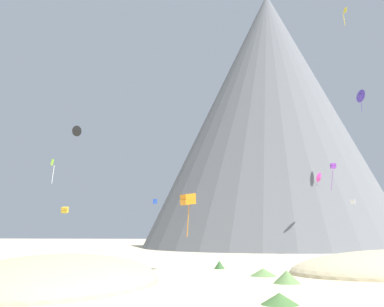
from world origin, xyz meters
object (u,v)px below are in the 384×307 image
(bush_near_left, at_px, (287,277))
(kite_yellow_high, at_px, (345,12))
(kite_white_low, at_px, (353,202))
(bush_far_right, at_px, (58,278))
(kite_lime_low, at_px, (53,166))
(kite_magenta_low, at_px, (320,178))
(bush_mid_center, at_px, (279,299))
(kite_black_mid, at_px, (77,131))
(bush_ridge_crest, at_px, (263,272))
(kite_gold_low, at_px, (65,210))
(kite_orange_low, at_px, (188,200))
(rock_massif, at_px, (270,127))
(bush_near_right, at_px, (78,265))
(kite_blue_low, at_px, (155,201))
(kite_indigo_high, at_px, (360,96))
(bush_scatter_east, at_px, (219,265))
(kite_violet_mid, at_px, (333,167))

(bush_near_left, relative_size, kite_yellow_high, 0.70)
(kite_white_low, xyz_separation_m, kite_yellow_high, (-2.07, -11.37, 28.74))
(bush_far_right, relative_size, kite_lime_low, 0.54)
(kite_magenta_low, bearing_deg, bush_far_right, -173.07)
(bush_mid_center, distance_m, kite_black_mid, 61.59)
(bush_near_left, distance_m, bush_far_right, 17.36)
(bush_ridge_crest, distance_m, kite_gold_low, 26.58)
(kite_orange_low, bearing_deg, bush_far_right, 111.74)
(rock_massif, bearing_deg, kite_orange_low, -100.00)
(bush_near_right, distance_m, kite_blue_low, 31.11)
(bush_ridge_crest, distance_m, kite_lime_low, 35.57)
(bush_mid_center, bearing_deg, kite_indigo_high, 72.71)
(bush_scatter_east, distance_m, kite_indigo_high, 53.68)
(kite_orange_low, bearing_deg, bush_near_right, 59.81)
(kite_black_mid, xyz_separation_m, kite_blue_low, (13.42, 0.90, -11.96))
(bush_ridge_crest, height_order, bush_mid_center, bush_ridge_crest)
(bush_far_right, distance_m, kite_violet_mid, 55.77)
(bush_far_right, xyz_separation_m, rock_massif, (20.02, 80.02, 28.52))
(bush_scatter_east, distance_m, bush_near_left, 14.60)
(kite_black_mid, height_order, kite_violet_mid, kite_black_mid)
(kite_yellow_high, relative_size, kite_black_mid, 1.61)
(bush_near_left, height_order, kite_orange_low, kite_orange_low)
(kite_white_low, bearing_deg, kite_yellow_high, -177.97)
(kite_white_low, bearing_deg, kite_orange_low, 157.97)
(kite_white_low, height_order, kite_orange_low, kite_white_low)
(bush_far_right, bearing_deg, kite_blue_low, 91.15)
(kite_magenta_low, bearing_deg, kite_lime_low, 156.37)
(rock_massif, bearing_deg, kite_lime_low, -121.03)
(bush_ridge_crest, distance_m, bush_near_right, 18.80)
(kite_gold_low, bearing_deg, bush_scatter_east, 163.18)
(bush_scatter_east, distance_m, kite_black_mid, 41.40)
(rock_massif, height_order, kite_yellow_high, rock_massif)
(kite_orange_low, distance_m, kite_lime_low, 24.96)
(bush_near_left, distance_m, kite_gold_low, 30.84)
(kite_white_low, distance_m, kite_black_mid, 48.18)
(bush_ridge_crest, relative_size, bush_far_right, 1.32)
(bush_near_left, distance_m, kite_yellow_high, 51.95)
(bush_near_left, xyz_separation_m, rock_massif, (2.80, 77.78, 28.44))
(kite_white_low, bearing_deg, bush_mid_center, 176.58)
(kite_indigo_high, bearing_deg, bush_near_left, -45.49)
(kite_white_low, height_order, kite_black_mid, kite_black_mid)
(kite_white_low, bearing_deg, kite_violet_mid, 134.48)
(bush_far_right, bearing_deg, kite_white_low, 56.31)
(bush_near_left, xyz_separation_m, kite_white_low, (14.70, 45.63, 8.21))
(kite_yellow_high, relative_size, kite_lime_low, 0.88)
(kite_lime_low, xyz_separation_m, kite_violet_mid, (40.69, 19.20, 1.86))
(bush_far_right, bearing_deg, kite_magenta_low, 61.82)
(bush_near_right, distance_m, kite_white_low, 50.51)
(bush_scatter_east, relative_size, bush_near_left, 0.55)
(bush_scatter_east, bearing_deg, kite_blue_low, 114.65)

